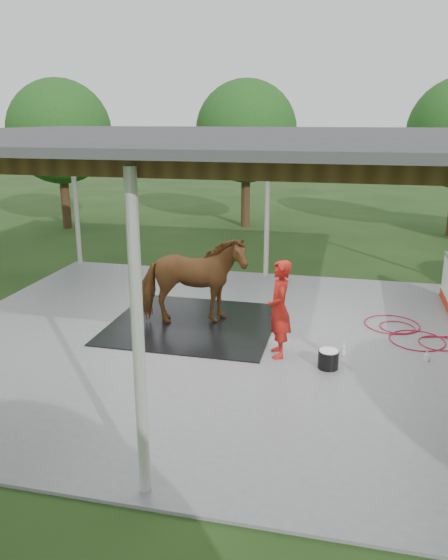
% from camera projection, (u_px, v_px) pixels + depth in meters
% --- Properties ---
extents(ground, '(100.00, 100.00, 0.00)m').
position_uv_depth(ground, '(230.00, 342.00, 10.99)').
color(ground, '#1E3814').
extents(concrete_slab, '(12.00, 10.00, 0.05)m').
position_uv_depth(concrete_slab, '(230.00, 341.00, 10.99)').
color(concrete_slab, slate).
rests_on(concrete_slab, ground).
extents(pavilion_structure, '(12.60, 10.60, 4.05)m').
position_uv_depth(pavilion_structure, '(230.00, 140.00, 9.85)').
color(pavilion_structure, beige).
rests_on(pavilion_structure, ground).
extents(tree_belt, '(28.00, 28.00, 5.80)m').
position_uv_depth(tree_belt, '(255.00, 147.00, 10.68)').
color(tree_belt, '#382314').
rests_on(tree_belt, ground).
extents(rubber_mat, '(3.48, 3.26, 0.03)m').
position_uv_depth(rubber_mat, '(193.00, 324.00, 11.83)').
color(rubber_mat, black).
rests_on(rubber_mat, concrete_slab).
extents(horse, '(2.46, 1.71, 1.90)m').
position_uv_depth(horse, '(192.00, 281.00, 11.55)').
color(horse, brown).
rests_on(horse, rubber_mat).
extents(handler, '(0.60, 0.77, 1.84)m').
position_uv_depth(handler, '(279.00, 309.00, 10.03)').
color(handler, red).
rests_on(handler, concrete_slab).
extents(wash_bucket, '(0.37, 0.37, 0.34)m').
position_uv_depth(wash_bucket, '(328.00, 359.00, 9.72)').
color(wash_bucket, black).
rests_on(wash_bucket, concrete_slab).
extents(soap_bottle_a, '(0.12, 0.12, 0.25)m').
position_uv_depth(soap_bottle_a, '(343.00, 349.00, 10.25)').
color(soap_bottle_a, silver).
rests_on(soap_bottle_a, concrete_slab).
extents(soap_bottle_b, '(0.11, 0.11, 0.18)m').
position_uv_depth(soap_bottle_b, '(427.00, 356.00, 10.04)').
color(soap_bottle_b, '#338CD8').
rests_on(soap_bottle_b, concrete_slab).
extents(hose_coil, '(2.44, 1.93, 0.02)m').
position_uv_depth(hose_coil, '(408.00, 333.00, 11.33)').
color(hose_coil, maroon).
rests_on(hose_coil, concrete_slab).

